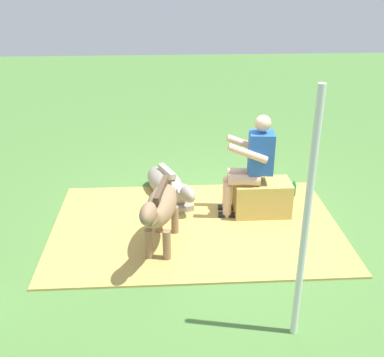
# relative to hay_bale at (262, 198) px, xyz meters

# --- Properties ---
(ground_plane) EXTENTS (24.00, 24.00, 0.00)m
(ground_plane) POSITION_rel_hay_bale_xyz_m (0.71, 0.09, -0.24)
(ground_plane) COLOR #4C7A38
(hay_patch) EXTENTS (3.54, 2.32, 0.02)m
(hay_patch) POSITION_rel_hay_bale_xyz_m (0.87, 0.28, -0.22)
(hay_patch) COLOR tan
(hay_patch) RESTS_ON ground
(hay_bale) EXTENTS (0.72, 0.41, 0.47)m
(hay_bale) POSITION_rel_hay_bale_xyz_m (0.00, 0.00, 0.00)
(hay_bale) COLOR tan
(hay_bale) RESTS_ON ground
(person_seated) EXTENTS (0.68, 0.45, 1.35)m
(person_seated) POSITION_rel_hay_bale_xyz_m (0.16, -0.01, 0.51)
(person_seated) COLOR #D8AD8C
(person_seated) RESTS_ON ground
(pony_standing) EXTENTS (0.47, 1.34, 0.90)m
(pony_standing) POSITION_rel_hay_bale_xyz_m (1.30, 0.76, 0.31)
(pony_standing) COLOR #8C6B4C
(pony_standing) RESTS_ON ground
(pony_lying) EXTENTS (0.78, 1.33, 0.42)m
(pony_lying) POSITION_rel_hay_bale_xyz_m (1.21, -0.60, -0.05)
(pony_lying) COLOR gray
(pony_lying) RESTS_ON ground
(soda_bottle) EXTENTS (0.07, 0.07, 0.25)m
(soda_bottle) POSITION_rel_hay_bale_xyz_m (-0.55, -0.48, -0.11)
(soda_bottle) COLOR #197233
(soda_bottle) RESTS_ON ground
(tent_pole_left) EXTENTS (0.06, 0.06, 2.24)m
(tent_pole_left) POSITION_rel_hay_bale_xyz_m (0.13, 2.16, 0.88)
(tent_pole_left) COLOR silver
(tent_pole_left) RESTS_ON ground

